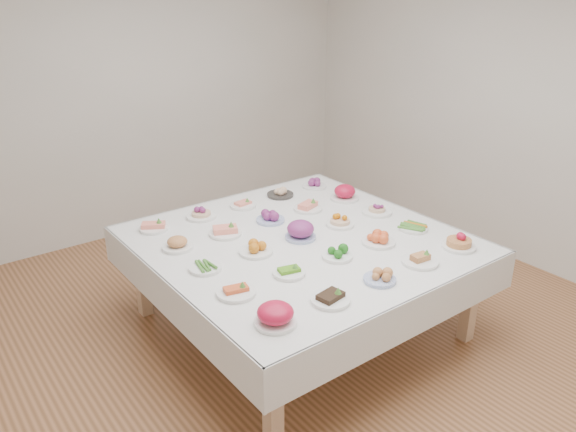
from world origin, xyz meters
TOP-DOWN VIEW (x-y plane):
  - room_envelope at (0.00, 0.00)m, footprint 5.02×5.02m
  - display_table at (0.12, -0.02)m, footprint 2.16×2.16m
  - dish_0 at (-0.68, -0.81)m, footprint 0.27×0.27m
  - dish_1 at (-0.29, -0.81)m, footprint 0.23×0.23m
  - dish_2 at (0.12, -0.82)m, footprint 0.20×0.20m
  - dish_3 at (0.51, -0.80)m, footprint 0.24×0.24m
  - dish_4 at (0.91, -0.81)m, footprint 0.24×0.24m
  - dish_5 at (-0.68, -0.41)m, footprint 0.24×0.24m
  - dish_6 at (-0.28, -0.40)m, footprint 0.21×0.21m
  - dish_7 at (0.12, -0.41)m, footprint 0.21×0.21m
  - dish_8 at (0.51, -0.42)m, footprint 0.24×0.24m
  - dish_9 at (0.90, -0.41)m, footprint 0.23×0.21m
  - dish_10 at (-0.68, -0.02)m, footprint 0.21×0.21m
  - dish_11 at (-0.28, -0.02)m, footprint 0.23×0.23m
  - dish_12 at (0.12, -0.02)m, footprint 0.24×0.24m
  - dish_13 at (0.51, -0.01)m, footprint 0.21×0.21m
  - dish_14 at (0.91, -0.01)m, footprint 0.24×0.24m
  - dish_15 at (-0.68, 0.38)m, footprint 0.22×0.22m
  - dish_16 at (-0.29, 0.37)m, footprint 0.24×0.24m
  - dish_17 at (0.12, 0.38)m, footprint 0.22×0.22m
  - dish_18 at (0.51, 0.39)m, footprint 0.23×0.23m
  - dish_19 at (0.92, 0.38)m, footprint 0.26×0.26m
  - dish_20 at (-0.68, 0.78)m, footprint 0.21×0.21m
  - dish_21 at (-0.27, 0.77)m, footprint 0.23×0.23m
  - dish_22 at (0.12, 0.77)m, footprint 0.22×0.22m
  - dish_23 at (0.52, 0.79)m, footprint 0.23×0.23m
  - dish_24 at (0.90, 0.78)m, footprint 0.22×0.22m

SIDE VIEW (x-z plane):
  - display_table at x=0.12m, z-range 0.31..1.06m
  - dish_10 at x=-0.68m, z-range 0.75..0.80m
  - dish_9 at x=0.90m, z-range 0.75..0.80m
  - dish_6 at x=-0.28m, z-range 0.74..0.82m
  - dish_22 at x=0.12m, z-range 0.74..0.82m
  - dish_24 at x=0.90m, z-range 0.74..0.83m
  - dish_5 at x=-0.68m, z-range 0.74..0.84m
  - dish_2 at x=0.12m, z-range 0.74..0.83m
  - dish_3 at x=0.51m, z-range 0.74..0.84m
  - dish_23 at x=0.52m, z-range 0.74..0.84m
  - dish_20 at x=-0.68m, z-range 0.74..0.84m
  - dish_1 at x=-0.29m, z-range 0.74..0.84m
  - dish_18 at x=0.51m, z-range 0.74..0.84m
  - dish_11 at x=-0.28m, z-range 0.74..0.84m
  - dish_16 at x=-0.29m, z-range 0.74..0.85m
  - dish_7 at x=0.12m, z-range 0.75..0.85m
  - dish_17 at x=0.12m, z-range 0.75..0.85m
  - dish_8 at x=0.51m, z-range 0.75..0.85m
  - dish_14 at x=0.91m, z-range 0.74..0.86m
  - dish_15 at x=-0.68m, z-range 0.74..0.86m
  - dish_13 at x=0.51m, z-range 0.75..0.87m
  - dish_21 at x=-0.27m, z-range 0.75..0.88m
  - dish_4 at x=0.91m, z-range 0.75..0.89m
  - dish_12 at x=0.12m, z-range 0.75..0.89m
  - dish_0 at x=-0.68m, z-range 0.75..0.90m
  - dish_19 at x=0.92m, z-range 0.75..0.91m
  - room_envelope at x=0.00m, z-range 0.43..3.24m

